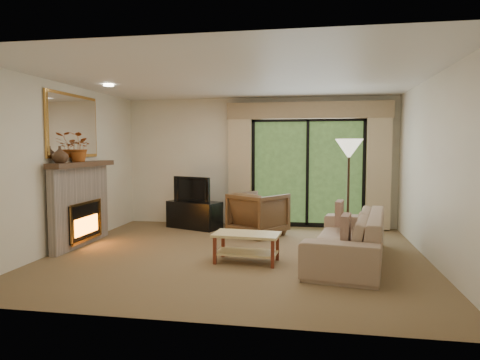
% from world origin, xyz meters
% --- Properties ---
extents(floor, '(5.50, 5.50, 0.00)m').
position_xyz_m(floor, '(0.00, 0.00, 0.00)').
color(floor, brown).
rests_on(floor, ground).
extents(ceiling, '(5.50, 5.50, 0.00)m').
position_xyz_m(ceiling, '(0.00, 0.00, 2.60)').
color(ceiling, white).
rests_on(ceiling, ground).
extents(wall_back, '(5.00, 0.00, 5.00)m').
position_xyz_m(wall_back, '(0.00, 2.50, 1.30)').
color(wall_back, '#F4E3C9').
rests_on(wall_back, ground).
extents(wall_front, '(5.00, 0.00, 5.00)m').
position_xyz_m(wall_front, '(0.00, -2.50, 1.30)').
color(wall_front, '#F4E3C9').
rests_on(wall_front, ground).
extents(wall_left, '(0.00, 5.00, 5.00)m').
position_xyz_m(wall_left, '(-2.75, 0.00, 1.30)').
color(wall_left, '#F4E3C9').
rests_on(wall_left, ground).
extents(wall_right, '(0.00, 5.00, 5.00)m').
position_xyz_m(wall_right, '(2.75, 0.00, 1.30)').
color(wall_right, '#F4E3C9').
rests_on(wall_right, ground).
extents(fireplace, '(0.24, 1.70, 1.37)m').
position_xyz_m(fireplace, '(-2.63, 0.20, 0.69)').
color(fireplace, gray).
rests_on(fireplace, floor).
extents(mirror, '(0.07, 1.45, 1.02)m').
position_xyz_m(mirror, '(-2.71, 0.20, 1.95)').
color(mirror, gold).
rests_on(mirror, wall_left).
extents(sliding_door, '(2.26, 0.10, 2.16)m').
position_xyz_m(sliding_door, '(1.00, 2.45, 1.10)').
color(sliding_door, black).
rests_on(sliding_door, floor).
extents(curtain_left, '(0.45, 0.18, 2.35)m').
position_xyz_m(curtain_left, '(-0.35, 2.34, 1.20)').
color(curtain_left, tan).
rests_on(curtain_left, floor).
extents(curtain_right, '(0.45, 0.18, 2.35)m').
position_xyz_m(curtain_right, '(2.35, 2.34, 1.20)').
color(curtain_right, tan).
rests_on(curtain_right, floor).
extents(cornice, '(3.20, 0.24, 0.32)m').
position_xyz_m(cornice, '(1.00, 2.36, 2.32)').
color(cornice, '#967B58').
rests_on(cornice, wall_back).
extents(media_console, '(1.16, 0.84, 0.53)m').
position_xyz_m(media_console, '(-1.20, 1.95, 0.27)').
color(media_console, black).
rests_on(media_console, floor).
extents(tv, '(0.84, 0.42, 0.50)m').
position_xyz_m(tv, '(-1.20, 1.95, 0.78)').
color(tv, black).
rests_on(tv, media_console).
extents(armchair, '(1.18, 1.19, 0.79)m').
position_xyz_m(armchair, '(0.14, 1.46, 0.40)').
color(armchair, brown).
rests_on(armchair, floor).
extents(sofa, '(1.32, 2.51, 0.70)m').
position_xyz_m(sofa, '(1.61, -0.07, 0.35)').
color(sofa, tan).
rests_on(sofa, floor).
extents(pillow_near, '(0.16, 0.39, 0.38)m').
position_xyz_m(pillow_near, '(1.53, -0.76, 0.58)').
color(pillow_near, '#562B24').
rests_on(pillow_near, sofa).
extents(pillow_far, '(0.16, 0.39, 0.38)m').
position_xyz_m(pillow_far, '(1.53, 0.62, 0.58)').
color(pillow_far, '#562B24').
rests_on(pillow_far, sofa).
extents(coffee_table, '(0.95, 0.57, 0.41)m').
position_xyz_m(coffee_table, '(0.21, -0.37, 0.21)').
color(coffee_table, '#E8CA84').
rests_on(coffee_table, floor).
extents(floor_lamp, '(0.55, 0.55, 1.75)m').
position_xyz_m(floor_lamp, '(1.71, 1.27, 0.87)').
color(floor_lamp, beige).
rests_on(floor_lamp, floor).
extents(vase, '(0.30, 0.30, 0.25)m').
position_xyz_m(vase, '(-2.61, -0.36, 1.50)').
color(vase, '#4A3120').
rests_on(vase, fireplace).
extents(branches, '(0.51, 0.48, 0.47)m').
position_xyz_m(branches, '(-2.61, 0.18, 1.61)').
color(branches, '#A24E1B').
rests_on(branches, fireplace).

